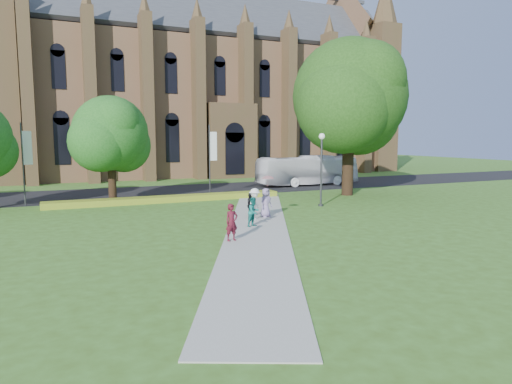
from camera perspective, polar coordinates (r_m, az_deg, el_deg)
name	(u,v)px	position (r m, az deg, el deg)	size (l,w,h in m)	color
ground	(265,232)	(24.13, 1.20, -5.00)	(160.00, 160.00, 0.00)	#3B5A1B
road	(173,191)	(42.84, -10.34, 0.13)	(160.00, 10.00, 0.02)	black
footpath	(258,228)	(25.01, 0.21, -4.53)	(3.20, 30.00, 0.04)	#B2B2A8
flower_hedge	(169,199)	(35.79, -10.84, -0.85)	(18.00, 1.40, 0.45)	#ABAF23
cathedral	(208,78)	(64.79, -6.06, 13.96)	(52.60, 18.25, 28.00)	brown
streetlamp	(321,161)	(32.98, 8.18, 3.91)	(0.44, 0.44, 5.24)	#38383D
large_tree	(349,96)	(39.89, 11.60, 11.63)	(9.60, 9.60, 13.20)	#332114
street_tree_1	(110,134)	(36.07, -17.74, 6.97)	(5.60, 5.60, 8.05)	#332114
banner_pole_0	(211,156)	(38.56, -5.66, 4.50)	(0.70, 0.10, 6.00)	#38383D
banner_pole_1	(24,159)	(36.61, -26.96, 3.67)	(0.70, 0.10, 6.00)	#38383D
tour_coach	(307,170)	(47.34, 6.44, 2.70)	(2.56, 10.96, 3.05)	silver
pedestrian_0	(232,222)	(21.77, -3.06, -3.80)	(0.65, 0.43, 1.79)	#521220
pedestrian_1	(254,212)	(25.24, -0.29, -2.49)	(0.80, 0.62, 1.64)	#166F68
pedestrian_2	(255,204)	(27.17, -0.16, -1.53)	(1.23, 0.71, 1.90)	white
pedestrian_3	(250,205)	(28.05, -0.75, -1.66)	(0.89, 0.37, 1.52)	black
pedestrian_4	(266,203)	(28.23, 1.24, -1.33)	(0.88, 0.57, 1.79)	gray
parasol	(268,182)	(28.25, 1.49, 1.20)	(0.77, 0.77, 0.67)	#E5A4A2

